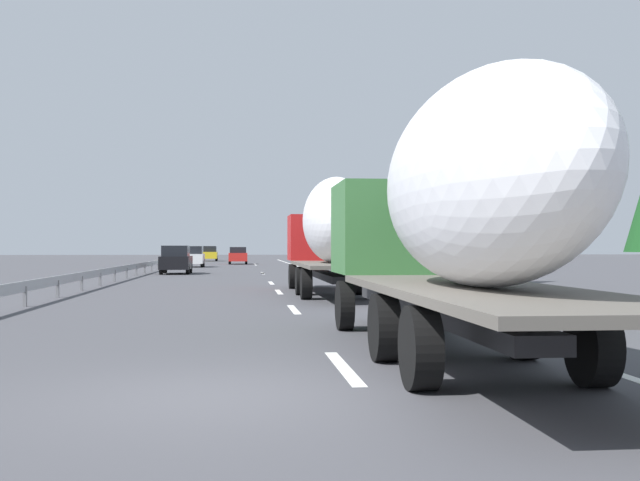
{
  "coord_description": "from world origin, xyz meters",
  "views": [
    {
      "loc": [
        -9.19,
        -0.31,
        1.75
      ],
      "look_at": [
        20.81,
        -3.39,
        2.01
      ],
      "focal_mm": 43.58,
      "sensor_mm": 36.0,
      "label": 1
    }
  ],
  "objects_px": {
    "truck_trailing": "(456,206)",
    "car_white_van": "(193,257)",
    "car_red_compact": "(238,255)",
    "road_sign": "(334,243)",
    "car_yellow_coupe": "(210,254)",
    "truck_lead": "(331,229)",
    "car_black_suv": "(176,260)"
  },
  "relations": [
    {
      "from": "car_white_van",
      "to": "truck_lead",
      "type": "bearing_deg",
      "value": -169.65
    },
    {
      "from": "car_red_compact",
      "to": "road_sign",
      "type": "height_order",
      "value": "road_sign"
    },
    {
      "from": "truck_lead",
      "to": "car_red_compact",
      "type": "bearing_deg",
      "value": 3.89
    },
    {
      "from": "road_sign",
      "to": "car_yellow_coupe",
      "type": "bearing_deg",
      "value": 12.65
    },
    {
      "from": "car_red_compact",
      "to": "road_sign",
      "type": "xyz_separation_m",
      "value": [
        -27.43,
        -6.64,
        1.11
      ]
    },
    {
      "from": "truck_lead",
      "to": "road_sign",
      "type": "height_order",
      "value": "truck_lead"
    },
    {
      "from": "car_black_suv",
      "to": "car_red_compact",
      "type": "bearing_deg",
      "value": -7.76
    },
    {
      "from": "truck_trailing",
      "to": "car_yellow_coupe",
      "type": "distance_m",
      "value": 86.95
    },
    {
      "from": "car_red_compact",
      "to": "car_white_van",
      "type": "height_order",
      "value": "car_white_van"
    },
    {
      "from": "car_black_suv",
      "to": "truck_lead",
      "type": "bearing_deg",
      "value": -162.13
    },
    {
      "from": "car_red_compact",
      "to": "car_yellow_coupe",
      "type": "bearing_deg",
      "value": 11.17
    },
    {
      "from": "truck_lead",
      "to": "car_white_van",
      "type": "relative_size",
      "value": 2.98
    },
    {
      "from": "truck_trailing",
      "to": "car_red_compact",
      "type": "height_order",
      "value": "truck_trailing"
    },
    {
      "from": "truck_trailing",
      "to": "road_sign",
      "type": "distance_m",
      "value": 41.39
    },
    {
      "from": "car_red_compact",
      "to": "car_yellow_coupe",
      "type": "relative_size",
      "value": 1.03
    },
    {
      "from": "truck_trailing",
      "to": "car_white_van",
      "type": "distance_m",
      "value": 57.68
    },
    {
      "from": "car_red_compact",
      "to": "car_white_van",
      "type": "xyz_separation_m",
      "value": [
        -11.52,
        3.87,
        0.03
      ]
    },
    {
      "from": "car_white_van",
      "to": "car_black_suv",
      "type": "bearing_deg",
      "value": 179.77
    },
    {
      "from": "truck_trailing",
      "to": "road_sign",
      "type": "xyz_separation_m",
      "value": [
        41.27,
        -3.1,
        -0.37
      ]
    },
    {
      "from": "truck_lead",
      "to": "road_sign",
      "type": "relative_size",
      "value": 4.25
    },
    {
      "from": "car_white_van",
      "to": "car_yellow_coupe",
      "type": "bearing_deg",
      "value": -0.63
    },
    {
      "from": "car_red_compact",
      "to": "car_black_suv",
      "type": "relative_size",
      "value": 1.0
    },
    {
      "from": "car_yellow_coupe",
      "to": "car_black_suv",
      "type": "bearing_deg",
      "value": 179.52
    },
    {
      "from": "truck_trailing",
      "to": "car_yellow_coupe",
      "type": "relative_size",
      "value": 3.01
    },
    {
      "from": "truck_lead",
      "to": "car_white_van",
      "type": "bearing_deg",
      "value": 10.35
    },
    {
      "from": "truck_lead",
      "to": "car_yellow_coupe",
      "type": "distance_m",
      "value": 70.45
    },
    {
      "from": "truck_trailing",
      "to": "car_red_compact",
      "type": "distance_m",
      "value": 68.81
    },
    {
      "from": "car_white_van",
      "to": "road_sign",
      "type": "distance_m",
      "value": 19.1
    },
    {
      "from": "car_white_van",
      "to": "car_red_compact",
      "type": "bearing_deg",
      "value": -18.56
    },
    {
      "from": "truck_trailing",
      "to": "car_white_van",
      "type": "height_order",
      "value": "truck_trailing"
    },
    {
      "from": "truck_lead",
      "to": "road_sign",
      "type": "xyz_separation_m",
      "value": [
        24.69,
        -3.1,
        -0.38
      ]
    },
    {
      "from": "truck_trailing",
      "to": "car_black_suv",
      "type": "xyz_separation_m",
      "value": [
        39.79,
        7.48,
        -1.45
      ]
    }
  ]
}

